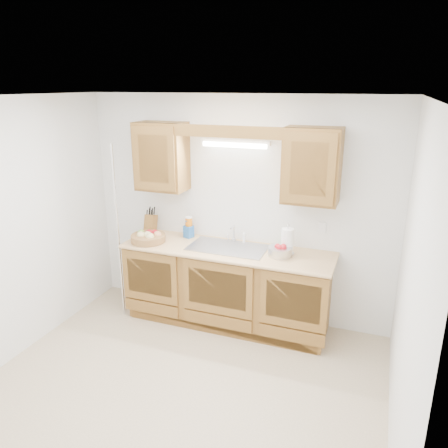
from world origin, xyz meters
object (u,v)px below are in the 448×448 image
at_px(knife_block, 151,223).
at_px(fruit_basket, 148,237).
at_px(paper_towel, 287,241).
at_px(apple_bowl, 280,251).

bearing_deg(knife_block, fruit_basket, -67.64).
xyz_separation_m(knife_block, paper_towel, (1.67, -0.09, 0.02)).
relative_size(paper_towel, apple_bowl, 0.99).
bearing_deg(paper_towel, knife_block, 176.76).
relative_size(knife_block, paper_towel, 1.00).
bearing_deg(fruit_basket, apple_bowl, 3.82).
relative_size(fruit_basket, paper_towel, 1.36).
height_order(paper_towel, apple_bowl, paper_towel).
bearing_deg(paper_towel, apple_bowl, -120.63).
relative_size(fruit_basket, apple_bowl, 1.35).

